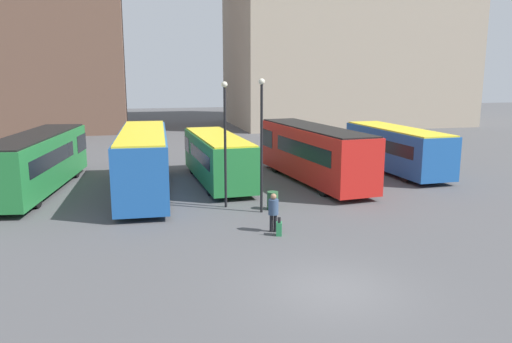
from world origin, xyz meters
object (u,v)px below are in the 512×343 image
Objects in this scene: suitcase at (279,229)px; trash_bin at (273,201)px; bus_1 at (144,159)px; bus_2 at (217,157)px; bus_4 at (395,148)px; traveler at (273,209)px; lamp_post_1 at (225,135)px; bus_0 at (37,160)px; lamp_post_0 at (262,136)px; bus_3 at (312,152)px.

trash_bin is at bearing 6.57° from suitcase.
bus_2 is at bearing -66.29° from bus_1.
bus_4 reaches higher than traveler.
suitcase is 5.81m from lamp_post_1.
bus_0 is 9.82m from bus_2.
lamp_post_0 reaches higher than lamp_post_1.
bus_4 is 1.60× the size of lamp_post_1.
bus_1 is 1.21× the size of bus_4.
bus_1 is 1.90× the size of lamp_post_0.
lamp_post_0 reaches higher than suitcase.
bus_3 is 6.36m from bus_4.
suitcase is at bearing -126.10° from bus_0.
lamp_post_0 is at bearing 13.46° from traveler.
trash_bin is (5.75, -4.88, -1.38)m from bus_1.
bus_1 is at bearing 139.70° from trash_bin.
trash_bin is (2.06, -0.92, -3.05)m from lamp_post_1.
bus_0 reaches higher than traveler.
bus_1 reaches higher than bus_0.
lamp_post_0 is 7.14× the size of trash_bin.
bus_0 is at bearing 75.03° from bus_1.
traveler is (-10.99, -10.13, -0.62)m from bus_4.
lamp_post_1 reaches higher than bus_3.
bus_3 is 10.43m from suitcase.
bus_1 is 1.20× the size of bus_2.
bus_4 reaches higher than trash_bin.
lamp_post_0 reaches higher than bus_2.
bus_2 is 5.93m from lamp_post_1.
lamp_post_0 reaches higher than bus_1.
bus_2 reaches higher than suitcase.
bus_2 is at bearing 103.30° from trash_bin.
bus_0 is 5.88m from bus_1.
traveler is 3.91m from lamp_post_0.
suitcase is at bearing -147.37° from bus_1.
bus_3 is (9.68, 0.55, -0.03)m from bus_1.
bus_1 is at bearing 108.54° from bus_2.
bus_1 reaches higher than bus_4.
trash_bin is at bearing 3.23° from traveler.
traveler is at bearing 145.19° from bus_3.
trash_bin is (-3.93, -5.43, -1.35)m from bus_3.
bus_0 is at bearing 86.57° from bus_2.
lamp_post_0 is at bearing -151.08° from trash_bin.
bus_3 is at bearing -8.84° from suitcase.
bus_1 is at bearing 48.23° from suitcase.
bus_0 reaches higher than bus_2.
bus_2 reaches higher than traveler.
bus_2 is 7.20m from lamp_post_0.
lamp_post_1 is at bearing 33.60° from suitcase.
lamp_post_0 is 3.20m from trash_bin.
traveler is 0.26× the size of lamp_post_0.
lamp_post_1 reaches higher than trash_bin.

